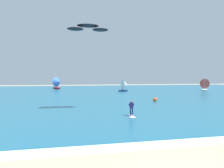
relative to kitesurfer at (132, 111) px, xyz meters
The scene contains 8 objects.
ocean 37.18m from the kitesurfer, 93.67° to the left, with size 160.00×90.00×0.10m, color #236B89.
shoreline_foam 8.09m from the kitesurfer, 88.55° to the right, with size 91.09×2.59×0.01m, color white.
kitesurfer is the anchor object (origin of this frame).
kite 11.19m from the kitesurfer, 133.90° to the left, with size 5.01×1.85×0.75m.
sailboat_far_left 53.69m from the kitesurfer, 101.19° to the left, with size 4.13×4.20×4.72m.
sailboat_center_horizon 48.49m from the kitesurfer, 45.18° to the left, with size 3.70×3.44×4.11m.
sailboat_outermost 37.85m from the kitesurfer, 75.76° to the left, with size 3.37×2.92×3.83m.
marker_buoy 14.18m from the kitesurfer, 56.51° to the left, with size 0.71×0.71×0.71m, color #E55919.
Camera 1 is at (-3.99, -5.58, 4.21)m, focal length 32.65 mm.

